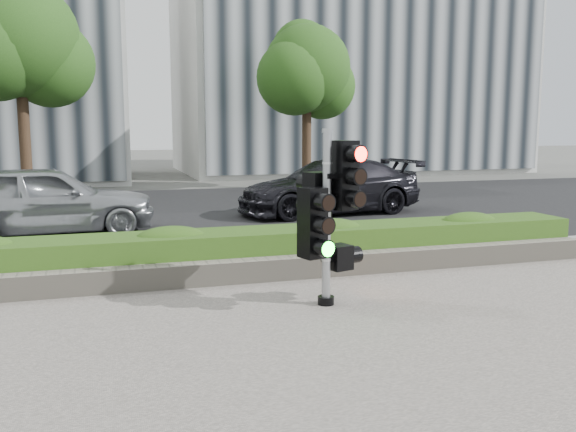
# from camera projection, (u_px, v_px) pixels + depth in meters

# --- Properties ---
(ground) EXTENTS (120.00, 120.00, 0.00)m
(ground) POSITION_uv_depth(u_px,v_px,m) (292.00, 319.00, 7.61)
(ground) COLOR #51514C
(ground) RESTS_ON ground
(sidewalk) EXTENTS (16.00, 11.00, 0.03)m
(sidewalk) POSITION_uv_depth(u_px,v_px,m) (380.00, 404.00, 5.25)
(sidewalk) COLOR #9E9389
(sidewalk) RESTS_ON ground
(road) EXTENTS (60.00, 13.00, 0.02)m
(road) POSITION_uv_depth(u_px,v_px,m) (185.00, 213.00, 17.06)
(road) COLOR black
(road) RESTS_ON ground
(curb) EXTENTS (60.00, 0.25, 0.12)m
(curb) POSITION_uv_depth(u_px,v_px,m) (238.00, 262.00, 10.58)
(curb) COLOR gray
(curb) RESTS_ON ground
(stone_wall) EXTENTS (12.00, 0.32, 0.34)m
(stone_wall) POSITION_uv_depth(u_px,v_px,m) (255.00, 270.00, 9.38)
(stone_wall) COLOR gray
(stone_wall) RESTS_ON sidewalk
(hedge) EXTENTS (12.00, 1.00, 0.68)m
(hedge) POSITION_uv_depth(u_px,v_px,m) (245.00, 251.00, 9.97)
(hedge) COLOR #528A2A
(hedge) RESTS_ON sidewalk
(building_right) EXTENTS (18.00, 10.00, 12.00)m
(building_right) POSITION_uv_depth(u_px,v_px,m) (345.00, 61.00, 33.60)
(building_right) COLOR #B7B7B2
(building_right) RESTS_ON ground
(tree_left) EXTENTS (4.61, 4.03, 7.34)m
(tree_left) POSITION_uv_depth(u_px,v_px,m) (19.00, 43.00, 19.33)
(tree_left) COLOR black
(tree_left) RESTS_ON ground
(tree_right) EXTENTS (4.10, 3.58, 6.53)m
(tree_right) POSITION_uv_depth(u_px,v_px,m) (306.00, 72.00, 23.27)
(tree_right) COLOR black
(tree_right) RESTS_ON ground
(traffic_signal) EXTENTS (0.85, 0.72, 2.33)m
(traffic_signal) POSITION_uv_depth(u_px,v_px,m) (327.00, 208.00, 8.01)
(traffic_signal) COLOR black
(traffic_signal) RESTS_ON sidewalk
(car_silver) EXTENTS (4.74, 2.17, 1.58)m
(car_silver) POSITION_uv_depth(u_px,v_px,m) (46.00, 200.00, 13.33)
(car_silver) COLOR #A1A4A8
(car_silver) RESTS_ON road
(car_dark) EXTENTS (5.39, 2.76, 1.50)m
(car_dark) POSITION_uv_depth(u_px,v_px,m) (329.00, 186.00, 16.74)
(car_dark) COLOR black
(car_dark) RESTS_ON road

